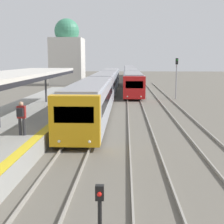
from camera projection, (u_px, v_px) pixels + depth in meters
person_on_platform at (21, 116)px, 15.10m from camera, size 0.40×0.40×1.66m
train_near at (105, 84)px, 37.60m from camera, size 2.55×45.37×2.95m
train_far at (130, 74)px, 63.26m from camera, size 2.47×59.61×2.88m
signal_post_near at (100, 212)px, 7.24m from camera, size 0.20×0.21×1.73m
signal_mast_far at (176, 73)px, 35.94m from camera, size 0.28×0.29×4.71m
distant_domed_building at (67, 55)px, 55.91m from camera, size 5.70×5.70×11.71m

